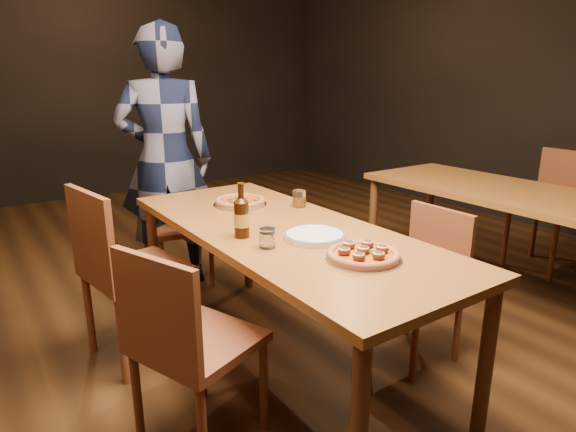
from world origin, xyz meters
TOP-DOWN VIEW (x-y plane):
  - ground at (0.00, 0.00)m, footprint 9.00×9.00m
  - table_main at (0.00, 0.00)m, footprint 0.80×2.00m
  - table_right at (1.70, -0.20)m, footprint 0.80×2.00m
  - chair_main_nw at (-0.58, -0.27)m, footprint 0.54×0.54m
  - chair_main_sw at (-0.58, 0.51)m, footprint 0.53×0.53m
  - chair_main_e at (0.59, -0.34)m, footprint 0.40×0.40m
  - chair_end at (-0.02, 1.28)m, footprint 0.47×0.47m
  - chair_nbr_right at (2.43, -0.07)m, footprint 0.47×0.47m
  - pizza_meatball at (0.03, -0.54)m, footprint 0.31×0.31m
  - pizza_margherita at (0.04, 0.50)m, footprint 0.31×0.31m
  - plate_stack at (0.03, -0.23)m, footprint 0.28×0.28m
  - beer_bottle at (-0.24, -0.02)m, footprint 0.07×0.07m
  - water_glass at (-0.21, -0.20)m, footprint 0.07×0.07m
  - amber_glass at (0.30, 0.27)m, footprint 0.08×0.08m
  - diner at (-0.07, 1.36)m, footprint 0.78×0.65m

SIDE VIEW (x-z plane):
  - ground at x=0.00m, z-range 0.00..0.00m
  - chair_main_e at x=0.59m, z-range 0.00..0.84m
  - chair_end at x=-0.02m, z-range 0.00..0.86m
  - chair_main_nw at x=-0.58m, z-range 0.00..0.91m
  - chair_nbr_right at x=2.43m, z-range 0.00..0.96m
  - chair_main_sw at x=-0.58m, z-range 0.00..0.99m
  - table_main at x=0.00m, z-range 0.30..1.05m
  - table_right at x=1.70m, z-range 0.30..1.05m
  - plate_stack at x=0.03m, z-range 0.75..0.78m
  - pizza_margherita at x=0.04m, z-range 0.75..0.79m
  - pizza_meatball at x=0.03m, z-range 0.74..0.80m
  - water_glass at x=-0.21m, z-range 0.75..0.84m
  - amber_glass at x=0.30m, z-range 0.75..0.84m
  - beer_bottle at x=-0.24m, z-range 0.72..0.96m
  - diner at x=-0.07m, z-range 0.00..1.81m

